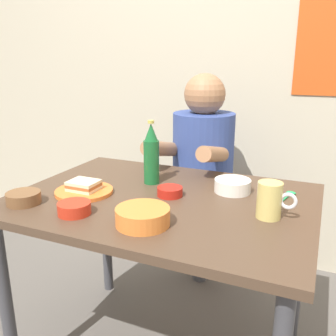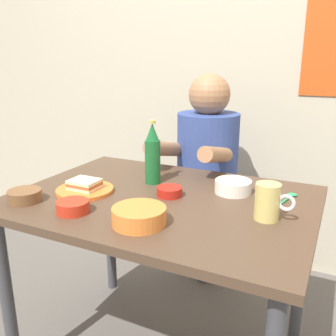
# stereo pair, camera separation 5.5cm
# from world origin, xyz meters

# --- Properties ---
(wall_back) EXTENTS (4.40, 0.09, 2.60)m
(wall_back) POSITION_xyz_m (0.00, 1.05, 1.30)
(wall_back) COLOR #BCB299
(wall_back) RESTS_ON ground
(dining_table) EXTENTS (1.10, 0.80, 0.74)m
(dining_table) POSITION_xyz_m (0.00, 0.00, 0.65)
(dining_table) COLOR #4C3828
(dining_table) RESTS_ON ground
(stool) EXTENTS (0.34, 0.34, 0.45)m
(stool) POSITION_xyz_m (-0.05, 0.63, 0.35)
(stool) COLOR #4C4C51
(stool) RESTS_ON ground
(person_seated) EXTENTS (0.33, 0.56, 0.72)m
(person_seated) POSITION_xyz_m (-0.05, 0.62, 0.77)
(person_seated) COLOR #33478C
(person_seated) RESTS_ON stool
(plate_orange) EXTENTS (0.22, 0.22, 0.01)m
(plate_orange) POSITION_xyz_m (-0.29, -0.08, 0.75)
(plate_orange) COLOR orange
(plate_orange) RESTS_ON dining_table
(sandwich) EXTENTS (0.11, 0.09, 0.04)m
(sandwich) POSITION_xyz_m (-0.29, -0.08, 0.77)
(sandwich) COLOR beige
(sandwich) RESTS_ON plate_orange
(beer_mug) EXTENTS (0.13, 0.08, 0.12)m
(beer_mug) POSITION_xyz_m (0.39, -0.03, 0.80)
(beer_mug) COLOR #D1BC66
(beer_mug) RESTS_ON dining_table
(beer_bottle) EXTENTS (0.06, 0.06, 0.26)m
(beer_bottle) POSITION_xyz_m (-0.11, 0.13, 0.86)
(beer_bottle) COLOR #19602D
(beer_bottle) RESTS_ON dining_table
(sambal_bowl_red) EXTENTS (0.10, 0.10, 0.03)m
(sambal_bowl_red) POSITION_xyz_m (0.02, 0.02, 0.76)
(sambal_bowl_red) COLOR #B21E14
(sambal_bowl_red) RESTS_ON dining_table
(rice_bowl_white) EXTENTS (0.14, 0.14, 0.05)m
(rice_bowl_white) POSITION_xyz_m (0.22, 0.16, 0.77)
(rice_bowl_white) COLOR silver
(rice_bowl_white) RESTS_ON dining_table
(condiment_bowl_brown) EXTENTS (0.12, 0.12, 0.04)m
(condiment_bowl_brown) POSITION_xyz_m (-0.43, -0.25, 0.76)
(condiment_bowl_brown) COLOR brown
(condiment_bowl_brown) RESTS_ON dining_table
(soup_bowl_orange) EXTENTS (0.17, 0.17, 0.05)m
(soup_bowl_orange) POSITION_xyz_m (0.04, -0.24, 0.77)
(soup_bowl_orange) COLOR orange
(soup_bowl_orange) RESTS_ON dining_table
(sauce_bowl_chili) EXTENTS (0.11, 0.11, 0.04)m
(sauce_bowl_chili) POSITION_xyz_m (-0.20, -0.26, 0.76)
(sauce_bowl_chili) COLOR red
(sauce_bowl_chili) RESTS_ON dining_table
(spoon) EXTENTS (0.05, 0.12, 0.01)m
(spoon) POSITION_xyz_m (0.43, 0.20, 0.75)
(spoon) COLOR #26A559
(spoon) RESTS_ON dining_table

